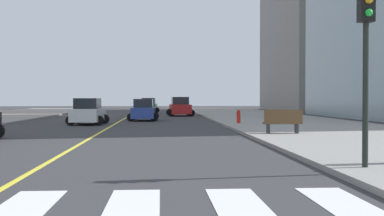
{
  "coord_description": "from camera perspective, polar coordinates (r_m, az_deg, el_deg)",
  "views": [
    {
      "loc": [
        3.17,
        -4.07,
        1.82
      ],
      "look_at": [
        4.97,
        25.28,
        1.24
      ],
      "focal_mm": 47.87,
      "sensor_mm": 36.0,
      "label": 1
    }
  ],
  "objects": [
    {
      "name": "park_bench",
      "position": [
        24.46,
        10.07,
        -1.54
      ],
      "size": [
        1.82,
        0.64,
        1.12
      ],
      "rotation": [
        0.0,
        0.0,
        1.53
      ],
      "color": "brown",
      "rests_on": "sidewalk_kerb_east"
    },
    {
      "name": "fire_hydrant",
      "position": [
        34.14,
        5.21,
        -0.96
      ],
      "size": [
        0.26,
        0.26,
        0.89
      ],
      "color": "red",
      "rests_on": "sidewalk_kerb_east"
    },
    {
      "name": "car_white_second",
      "position": [
        35.58,
        -11.5,
        -0.47
      ],
      "size": [
        2.64,
        4.11,
        1.8
      ],
      "rotation": [
        0.0,
        0.0,
        -0.05
      ],
      "color": "silver",
      "rests_on": "ground"
    },
    {
      "name": "car_blue_fifth",
      "position": [
        41.01,
        -5.44,
        -0.28
      ],
      "size": [
        2.48,
        3.93,
        1.74
      ],
      "rotation": [
        0.0,
        0.0,
        3.12
      ],
      "color": "#2D479E",
      "rests_on": "ground"
    },
    {
      "name": "traffic_light_near_corner",
      "position": [
        13.06,
        18.83,
        7.65
      ],
      "size": [
        0.36,
        0.41,
        4.49
      ],
      "rotation": [
        0.0,
        0.0,
        3.14
      ],
      "color": "black",
      "rests_on": "sidewalk_kerb_east"
    },
    {
      "name": "parking_garage_concrete",
      "position": [
        77.27,
        16.0,
        10.05
      ],
      "size": [
        18.0,
        24.0,
        27.71
      ],
      "primitive_type": "cube",
      "color": "gray",
      "rests_on": "ground"
    },
    {
      "name": "sidewalk_kerb_east",
      "position": [
        25.77,
        17.03,
        -2.8
      ],
      "size": [
        10.0,
        120.0,
        0.15
      ],
      "primitive_type": "cube",
      "color": "gray",
      "rests_on": "ground"
    },
    {
      "name": "lane_divider_paint",
      "position": [
        44.22,
        -7.63,
        -1.23
      ],
      "size": [
        0.16,
        80.0,
        0.01
      ],
      "primitive_type": "cube",
      "color": "yellow",
      "rests_on": "ground"
    },
    {
      "name": "car_red_nearest",
      "position": [
        51.57,
        -1.33,
        0.11
      ],
      "size": [
        2.8,
        4.37,
        1.92
      ],
      "rotation": [
        0.0,
        0.0,
        3.18
      ],
      "color": "red",
      "rests_on": "ground"
    },
    {
      "name": "car_green_fourth",
      "position": [
        61.7,
        -4.85,
        0.22
      ],
      "size": [
        2.65,
        4.13,
        1.81
      ],
      "rotation": [
        0.0,
        0.0,
        3.09
      ],
      "color": "#236B42",
      "rests_on": "ground"
    }
  ]
}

